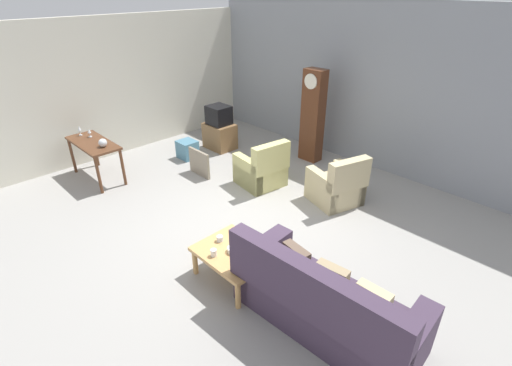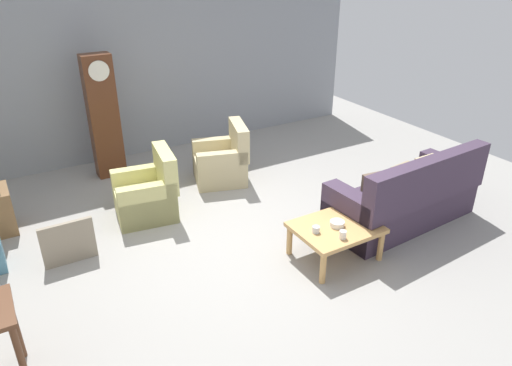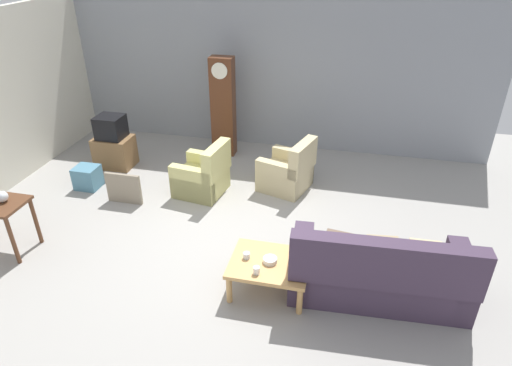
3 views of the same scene
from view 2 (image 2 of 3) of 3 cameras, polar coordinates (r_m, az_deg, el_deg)
The scene contains 11 objects.
ground_plane at distance 5.96m, azimuth -1.28°, elevation -7.25°, with size 10.40×10.40×0.00m, color #999691.
garage_door_wall at distance 8.48m, azimuth -13.78°, elevation 14.05°, with size 8.40×0.16×3.20m, color gray.
couch_floral at distance 6.52m, azimuth 17.61°, elevation -1.86°, with size 2.15×0.99×1.04m.
armchair_olive_near at distance 6.58m, azimuth -12.92°, elevation -1.43°, with size 0.89×0.87×0.92m.
armchair_olive_far at distance 7.43m, azimuth -4.07°, elevation 2.50°, with size 0.98×0.96×0.92m.
coffee_table_wood at distance 5.60m, azimuth 9.61°, elevation -5.64°, with size 0.96×0.76×0.43m.
grandfather_clock at distance 7.75m, azimuth -17.94°, elevation 7.60°, with size 0.44×0.30×1.94m.
framed_picture_leaning at distance 5.90m, azimuth -21.72°, elevation -6.73°, with size 0.60×0.05×0.53m, color gray.
cup_white_porcelain at distance 5.33m, azimuth 10.44°, elevation -6.15°, with size 0.08×0.08×0.09m, color white.
cup_blue_rimmed at distance 5.39m, azimuth 7.26°, elevation -5.58°, with size 0.09×0.09×0.08m, color silver.
bowl_white_stacked at distance 5.55m, azimuth 9.78°, elevation -4.85°, with size 0.17×0.17×0.06m, color white.
Camera 2 is at (-2.41, -4.35, 3.30)m, focal length 33.11 mm.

